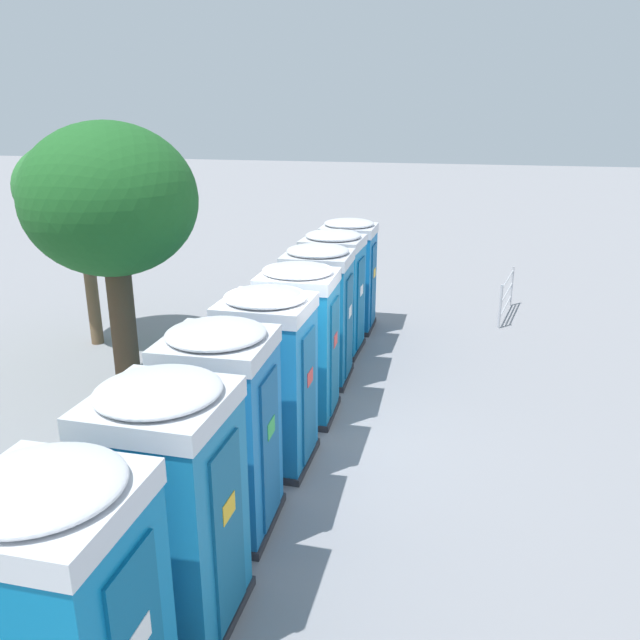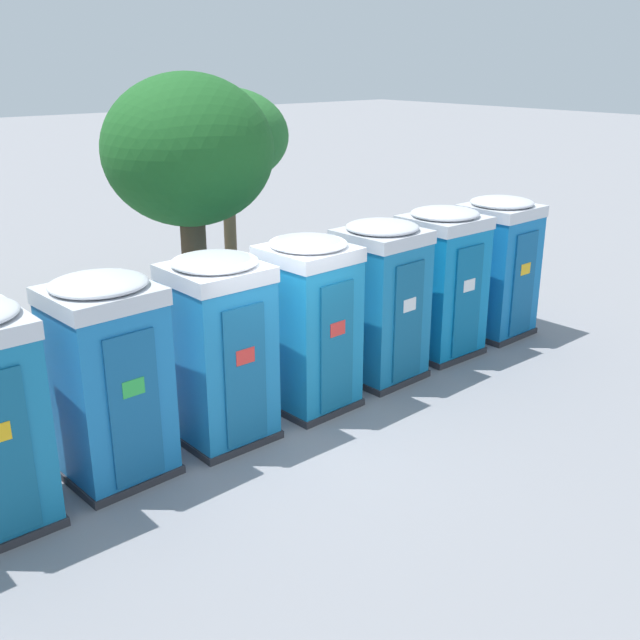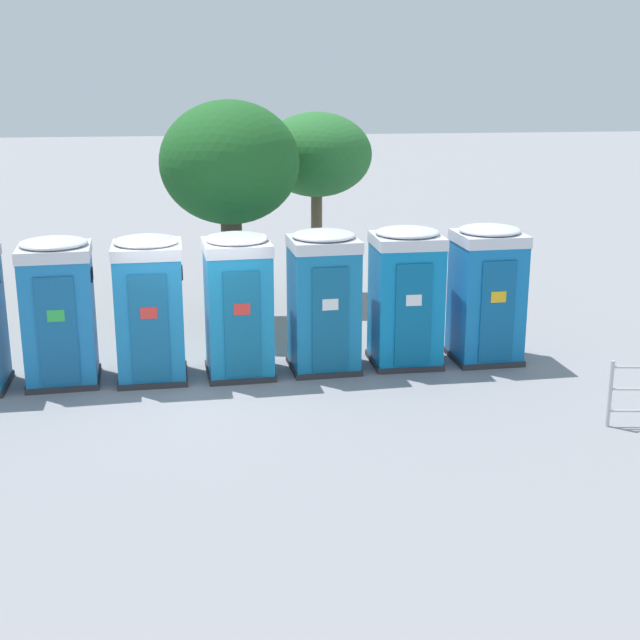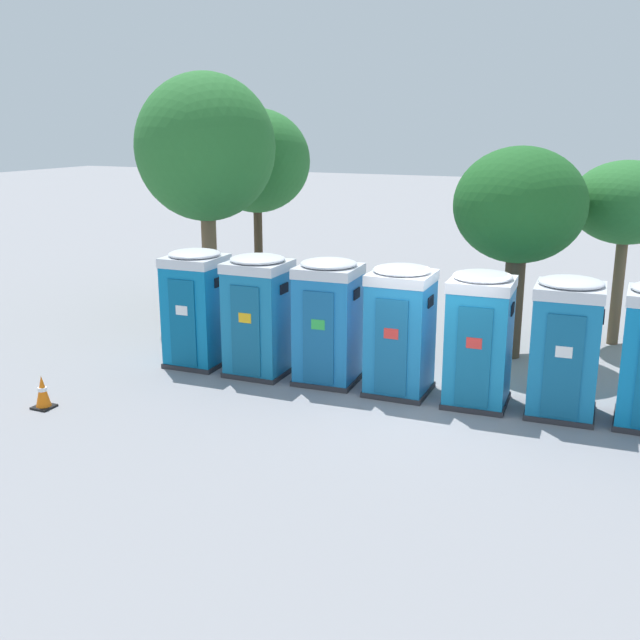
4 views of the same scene
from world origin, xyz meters
The scene contains 12 objects.
ground_plane centered at (0.00, 0.00, 0.00)m, with size 120.00×120.00×0.00m, color gray.
portapotty_0 centered at (-5.35, 0.27, 1.28)m, with size 1.22×1.24×2.54m.
portapotty_1 centered at (-3.82, 0.27, 1.28)m, with size 1.25×1.22×2.54m.
portapotty_2 centered at (-2.30, 0.41, 1.28)m, with size 1.29×1.27×2.54m.
portapotty_3 centered at (-0.77, 0.38, 1.28)m, with size 1.22×1.23×2.54m.
portapotty_4 centered at (0.75, 0.40, 1.28)m, with size 1.23×1.26×2.54m.
portapotty_5 centered at (2.27, 0.50, 1.28)m, with size 1.27×1.26×2.54m.
portapotty_6 centered at (3.80, 0.59, 1.28)m, with size 1.24×1.21×2.54m.
portapotty_7 centered at (5.32, 0.60, 1.28)m, with size 1.25×1.24×2.54m.
street_tree_1 centered at (2.85, 5.65, 3.34)m, with size 2.53×2.53×4.33m.
street_tree_2 centered at (0.79, 3.61, 3.37)m, with size 2.85×2.85×4.67m.
event_barrier centered at (7.16, -2.96, 0.57)m, with size 2.04×0.36×1.05m.
Camera 1 is at (-8.24, -2.37, 4.72)m, focal length 35.00 mm.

